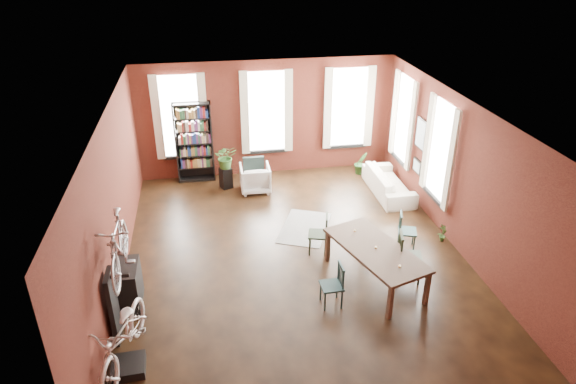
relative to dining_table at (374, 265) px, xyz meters
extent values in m
plane|color=black|center=(-1.36, 1.01, -0.38)|extent=(9.00, 9.00, 0.00)
cube|color=white|center=(-1.36, 1.01, 2.82)|extent=(7.00, 9.00, 0.04)
cube|color=#421610|center=(-1.36, 5.51, 1.22)|extent=(7.00, 0.04, 3.20)
cube|color=#421610|center=(-1.36, -3.49, 1.22)|extent=(7.00, 0.04, 3.20)
cube|color=#421610|center=(-4.86, 1.01, 1.22)|extent=(0.04, 9.00, 3.20)
cube|color=#421610|center=(2.14, 1.01, 1.22)|extent=(0.04, 9.00, 3.20)
cube|color=white|center=(-3.66, 5.48, 1.42)|extent=(1.00, 0.04, 2.20)
cube|color=beige|center=(-3.66, 5.41, 1.42)|extent=(1.40, 0.06, 2.30)
cube|color=white|center=(-1.36, 5.48, 1.42)|extent=(1.00, 0.04, 2.20)
cube|color=beige|center=(-1.36, 5.41, 1.42)|extent=(1.40, 0.06, 2.30)
cube|color=white|center=(0.94, 5.48, 1.42)|extent=(1.00, 0.04, 2.20)
cube|color=beige|center=(0.94, 5.41, 1.42)|extent=(1.40, 0.06, 2.30)
cube|color=white|center=(2.11, 2.01, 1.42)|extent=(0.04, 1.00, 2.20)
cube|color=beige|center=(2.04, 2.01, 1.42)|extent=(0.06, 1.40, 2.30)
cube|color=white|center=(2.11, 4.21, 1.42)|extent=(0.04, 1.00, 2.20)
cube|color=beige|center=(2.04, 4.21, 1.42)|extent=(0.06, 1.40, 2.30)
cube|color=black|center=(2.10, 3.11, 1.42)|extent=(0.04, 0.55, 0.75)
cube|color=black|center=(2.10, 3.11, 0.57)|extent=(0.04, 0.45, 0.35)
cube|color=#4F3C2F|center=(0.00, 0.00, 0.00)|extent=(1.65, 2.42, 0.75)
cube|color=#193638|center=(-1.00, -0.56, 0.04)|extent=(0.40, 0.40, 0.84)
cube|color=black|center=(-0.85, 1.20, 0.06)|extent=(0.50, 0.50, 0.88)
cube|color=black|center=(0.69, -0.05, 0.13)|extent=(0.57, 0.57, 1.01)
cube|color=#1A3938|center=(1.07, 1.02, 0.04)|extent=(0.48, 0.48, 0.83)
cube|color=black|center=(-3.36, 5.31, 0.72)|extent=(1.00, 0.32, 2.20)
imported|color=silver|center=(-1.84, 4.35, 0.02)|extent=(0.78, 0.73, 0.79)
imported|color=beige|center=(1.59, 3.61, 0.03)|extent=(0.61, 2.08, 0.81)
cube|color=black|center=(-0.93, 2.22, -0.37)|extent=(1.56, 1.88, 0.01)
cube|color=black|center=(-4.51, -1.59, -0.30)|extent=(0.54, 0.54, 0.15)
cube|color=black|center=(-4.76, -0.79, 0.27)|extent=(0.16, 0.60, 1.30)
cube|color=black|center=(-4.64, 0.11, 0.02)|extent=(0.40, 0.80, 0.80)
cube|color=black|center=(-2.59, 4.68, -0.10)|extent=(0.37, 0.37, 0.56)
imported|color=#295A24|center=(1.23, 4.92, -0.23)|extent=(0.46, 0.70, 0.29)
imported|color=#345D25|center=(1.97, 1.15, -0.30)|extent=(0.40, 0.46, 0.15)
imported|color=beige|center=(-4.51, -1.57, 0.75)|extent=(0.88, 1.15, 1.96)
imported|color=#A5A8AD|center=(-4.51, -0.79, 1.76)|extent=(0.47, 1.00, 1.66)
imported|color=#336327|center=(-2.56, 4.70, 0.43)|extent=(0.63, 0.69, 0.50)
camera|label=1|loc=(-3.06, -7.85, 5.75)|focal=32.00mm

